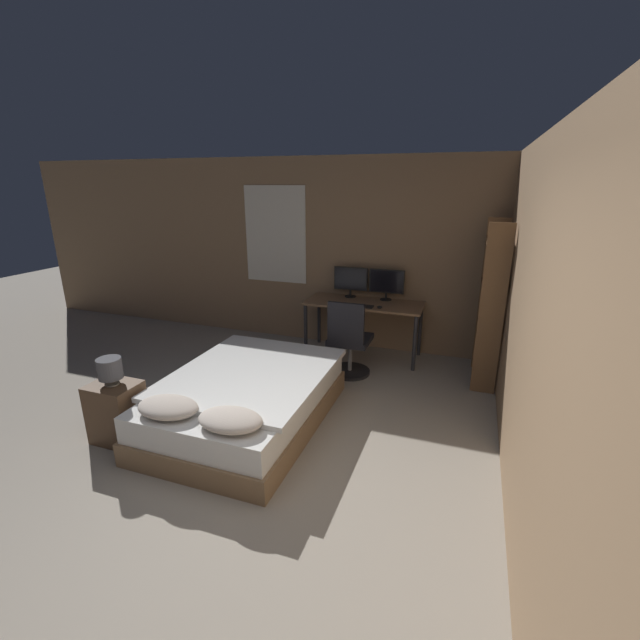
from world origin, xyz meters
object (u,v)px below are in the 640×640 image
object	(u,v)px
computer_mouse	(380,307)
office_chair	(349,344)
monitor_left	(351,280)
bedside_lamp	(110,369)
desk	(364,309)
bed	(246,399)
bookshelf	(492,297)
keyboard	(360,306)
nightstand	(117,412)
monitor_right	(387,283)

from	to	relation	value
computer_mouse	office_chair	xyz separation A→B (m)	(-0.27, -0.47, -0.38)
monitor_left	office_chair	distance (m)	1.13
bedside_lamp	desk	bearing A→B (deg)	59.51
bed	bookshelf	bearing A→B (deg)	38.59
monitor_left	keyboard	bearing A→B (deg)	-60.13
monitor_left	computer_mouse	distance (m)	0.73
bookshelf	bed	bearing A→B (deg)	-141.41
keyboard	bookshelf	world-z (taller)	bookshelf
nightstand	bookshelf	world-z (taller)	bookshelf
bedside_lamp	monitor_right	distance (m)	3.60
keyboard	computer_mouse	distance (m)	0.27
bedside_lamp	keyboard	xyz separation A→B (m)	(1.66, 2.59, 0.05)
keyboard	computer_mouse	bearing A→B (deg)	0.00
monitor_right	bookshelf	distance (m)	1.46
nightstand	keyboard	size ratio (longest dim) A/B	1.64
monitor_left	monitor_right	xyz separation A→B (m)	(0.51, 0.00, 0.00)
desk	monitor_left	world-z (taller)	monitor_left
desk	monitor_left	xyz separation A→B (m)	(-0.26, 0.23, 0.34)
computer_mouse	bookshelf	distance (m)	1.37
monitor_left	keyboard	xyz separation A→B (m)	(0.26, -0.45, -0.24)
keyboard	computer_mouse	xyz separation A→B (m)	(0.27, 0.00, 0.01)
computer_mouse	bookshelf	size ratio (longest dim) A/B	0.04
nightstand	monitor_right	size ratio (longest dim) A/B	1.19
bed	office_chair	size ratio (longest dim) A/B	2.11
desk	keyboard	world-z (taller)	keyboard
desk	nightstand	bearing A→B (deg)	-120.49
bed	monitor_left	size ratio (longest dim) A/B	4.32
bedside_lamp	monitor_left	distance (m)	3.36
monitor_right	computer_mouse	bearing A→B (deg)	-88.85
bed	office_chair	distance (m)	1.59
bed	computer_mouse	xyz separation A→B (m)	(0.93, 1.92, 0.54)
desk	bed	bearing A→B (deg)	-107.17
monitor_right	office_chair	world-z (taller)	monitor_right
bed	nightstand	distance (m)	1.20
nightstand	bookshelf	distance (m)	4.17
nightstand	keyboard	xyz separation A→B (m)	(1.66, 2.59, 0.50)
bedside_lamp	monitor_right	world-z (taller)	monitor_right
nightstand	computer_mouse	xyz separation A→B (m)	(1.92, 2.59, 0.51)
monitor_left	keyboard	distance (m)	0.57
monitor_left	computer_mouse	world-z (taller)	monitor_left
monitor_right	bookshelf	world-z (taller)	bookshelf
nightstand	bed	bearing A→B (deg)	34.16
office_chair	bed	bearing A→B (deg)	-114.45
bedside_lamp	bookshelf	size ratio (longest dim) A/B	0.13
office_chair	monitor_right	bearing A→B (deg)	74.12
computer_mouse	bedside_lamp	bearing A→B (deg)	-126.57
nightstand	monitor_right	world-z (taller)	monitor_right
bedside_lamp	desk	size ratio (longest dim) A/B	0.16
office_chair	bookshelf	world-z (taller)	bookshelf
bed	monitor_right	xyz separation A→B (m)	(0.92, 2.36, 0.76)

